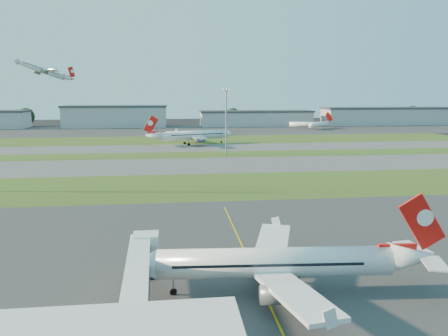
{
  "coord_description": "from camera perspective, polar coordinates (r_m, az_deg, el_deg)",
  "views": [
    {
      "loc": [
        -5.69,
        -59.32,
        24.12
      ],
      "look_at": [
        5.94,
        38.68,
        7.0
      ],
      "focal_mm": 35.0,
      "sensor_mm": 36.0,
      "label": 1
    }
  ],
  "objects": [
    {
      "name": "apron_far",
      "position": [
        285.4,
        -5.62,
        4.95
      ],
      "size": [
        400.0,
        80.0,
        0.01
      ],
      "primitive_type": "cube",
      "color": "#333335",
      "rests_on": "ground"
    },
    {
      "name": "hangar_west",
      "position": [
        317.2,
        -13.97,
        6.57
      ],
      "size": [
        71.4,
        23.0,
        15.2
      ],
      "color": "gray",
      "rests_on": "ground"
    },
    {
      "name": "airliner_parked",
      "position": [
        54.18,
        6.96,
        -12.23
      ],
      "size": [
        34.99,
        29.61,
        10.91
      ],
      "rotation": [
        0.0,
        0.0,
        -0.07
      ],
      "color": "white",
      "rests_on": "ground"
    },
    {
      "name": "tree_east",
      "position": [
        348.39,
        13.6,
        6.61
      ],
      "size": [
        10.45,
        10.45,
        11.4
      ],
      "color": "black",
      "rests_on": "ground"
    },
    {
      "name": "tree_far_east",
      "position": [
        381.78,
        23.37,
        6.54
      ],
      "size": [
        12.65,
        12.65,
        13.8
      ],
      "color": "black",
      "rests_on": "ground"
    },
    {
      "name": "airliner_departing",
      "position": [
        279.34,
        -22.63,
        11.73
      ],
      "size": [
        27.92,
        24.38,
        10.54
      ],
      "rotation": [
        0.0,
        0.0,
        0.65
      ],
      "color": "white"
    },
    {
      "name": "taxiway_b",
      "position": [
        192.92,
        -5.03,
        2.62
      ],
      "size": [
        300.0,
        26.0,
        0.01
      ],
      "primitive_type": "cube",
      "color": "#515154",
      "rests_on": "ground"
    },
    {
      "name": "grass_strip_b",
      "position": [
        171.13,
        -4.8,
        1.71
      ],
      "size": [
        300.0,
        18.0,
        0.01
      ],
      "primitive_type": "cube",
      "color": "#374D19",
      "rests_on": "ground"
    },
    {
      "name": "jet_bridge",
      "position": [
        48.64,
        -11.39,
        -14.79
      ],
      "size": [
        4.2,
        26.9,
        6.2
      ],
      "color": "silver",
      "rests_on": "ground"
    },
    {
      "name": "ground",
      "position": [
        64.29,
        -1.23,
        -12.2
      ],
      "size": [
        700.0,
        700.0,
        0.0
      ],
      "primitive_type": "plane",
      "color": "black",
      "rests_on": "ground"
    },
    {
      "name": "airliner_taxiing",
      "position": [
        204.76,
        -4.03,
        4.29
      ],
      "size": [
        38.94,
        32.84,
        12.57
      ],
      "rotation": [
        0.0,
        0.0,
        3.46
      ],
      "color": "white",
      "rests_on": "ground"
    },
    {
      "name": "yellow_line",
      "position": [
        64.93,
        3.27,
        -11.98
      ],
      "size": [
        0.25,
        60.0,
        0.02
      ],
      "primitive_type": "cube",
      "color": "gold",
      "rests_on": "ground"
    },
    {
      "name": "tree_west",
      "position": [
        345.87,
        -24.46,
        6.15
      ],
      "size": [
        12.1,
        12.1,
        13.2
      ],
      "color": "black",
      "rests_on": "ground"
    },
    {
      "name": "tree_mid_west",
      "position": [
        326.15,
        -9.33,
        6.5
      ],
      "size": [
        9.9,
        9.9,
        10.8
      ],
      "color": "black",
      "rests_on": "ground"
    },
    {
      "name": "tree_mid_east",
      "position": [
        331.94,
        1.16,
        6.85
      ],
      "size": [
        11.55,
        11.55,
        12.6
      ],
      "color": "black",
      "rests_on": "ground"
    },
    {
      "name": "hangar_east",
      "position": [
        320.66,
        4.18,
        6.51
      ],
      "size": [
        81.6,
        23.0,
        11.2
      ],
      "color": "gray",
      "rests_on": "ground"
    },
    {
      "name": "mini_jet_near",
      "position": [
        298.63,
        12.36,
        5.61
      ],
      "size": [
        20.99,
        21.9,
        9.48
      ],
      "rotation": [
        0.0,
        0.0,
        0.81
      ],
      "color": "white",
      "rests_on": "ground"
    },
    {
      "name": "hangar_far_east",
      "position": [
        353.45,
        20.42,
        6.39
      ],
      "size": [
        96.9,
        23.0,
        13.2
      ],
      "color": "gray",
      "rests_on": "ground"
    },
    {
      "name": "taxiway_a",
      "position": [
        146.44,
        -4.45,
        0.33
      ],
      "size": [
        300.0,
        32.0,
        0.01
      ],
      "primitive_type": "cube",
      "color": "#515154",
      "rests_on": "ground"
    },
    {
      "name": "grass_strip_a",
      "position": [
        114.05,
        -3.76,
        -2.39
      ],
      "size": [
        300.0,
        34.0,
        0.01
      ],
      "primitive_type": "cube",
      "color": "#374D19",
      "rests_on": "ground"
    },
    {
      "name": "mini_jet_far",
      "position": [
        297.29,
        11.09,
        5.64
      ],
      "size": [
        28.41,
        8.03,
        9.48
      ],
      "rotation": [
        0.0,
        0.0,
        -0.19
      ],
      "color": "white",
      "rests_on": "ground"
    },
    {
      "name": "apron_near",
      "position": [
        64.29,
        -1.23,
        -12.19
      ],
      "size": [
        300.0,
        70.0,
        0.01
      ],
      "primitive_type": "cube",
      "color": "#333335",
      "rests_on": "ground"
    },
    {
      "name": "grass_strip_c",
      "position": [
        225.69,
        -5.3,
        3.67
      ],
      "size": [
        300.0,
        40.0,
        0.01
      ],
      "primitive_type": "cube",
      "color": "#374D19",
      "rests_on": "ground"
    },
    {
      "name": "light_mast_centre",
      "position": [
        168.86,
        0.28,
        6.68
      ],
      "size": [
        3.2,
        0.7,
        25.8
      ],
      "color": "gray",
      "rests_on": "ground"
    }
  ]
}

